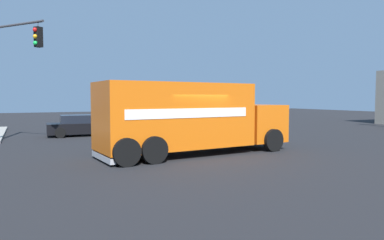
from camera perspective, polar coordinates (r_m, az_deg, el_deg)
ground_plane at (r=14.84m, az=-0.21°, el=-5.62°), size 100.00×100.00×0.00m
delivery_truck at (r=14.86m, az=-0.27°, el=0.40°), size 3.45×8.56×2.98m
traffic_light_primary at (r=20.54m, az=-27.94°, el=8.11°), size 3.46×2.66×6.09m
pickup_tan at (r=27.24m, az=-3.50°, el=0.10°), size 2.59×5.34×1.38m
sedan_black at (r=23.35m, az=-17.21°, el=-0.87°), size 2.19×4.37×1.31m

